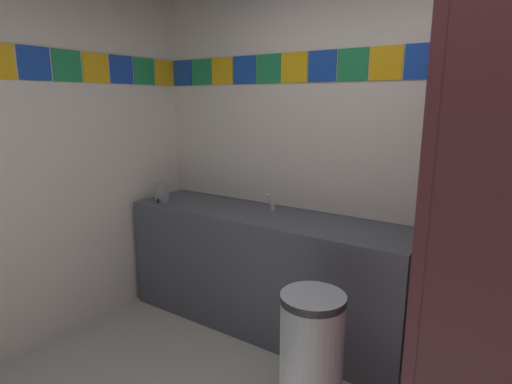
{
  "coord_description": "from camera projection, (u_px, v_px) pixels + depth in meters",
  "views": [
    {
      "loc": [
        0.62,
        -1.03,
        1.67
      ],
      "look_at": [
        -0.8,
        1.08,
        1.11
      ],
      "focal_mm": 29.04,
      "sensor_mm": 36.0,
      "label": 1
    }
  ],
  "objects": [
    {
      "name": "trash_bin",
      "position": [
        311.0,
        359.0,
        2.14
      ],
      "size": [
        0.33,
        0.33,
        0.73
      ],
      "color": "#999EA3",
      "rests_on": "ground_plane"
    },
    {
      "name": "faucet_center",
      "position": [
        271.0,
        204.0,
        3.05
      ],
      "size": [
        0.04,
        0.1,
        0.14
      ],
      "color": "silver",
      "rests_on": "vanity_counter"
    },
    {
      "name": "soap_dispenser",
      "position": [
        161.0,
        192.0,
        3.32
      ],
      "size": [
        0.09,
        0.09,
        0.16
      ],
      "color": "gray",
      "rests_on": "vanity_counter"
    },
    {
      "name": "stall_divider",
      "position": [
        494.0,
        256.0,
        1.5
      ],
      "size": [
        0.92,
        1.57,
        2.25
      ],
      "color": "#471E23",
      "rests_on": "ground_plane"
    },
    {
      "name": "wall_back",
      "position": [
        418.0,
        138.0,
        2.61
      ],
      "size": [
        4.15,
        0.09,
        2.88
      ],
      "color": "silver",
      "rests_on": "ground_plane"
    },
    {
      "name": "vanity_counter",
      "position": [
        264.0,
        270.0,
        3.08
      ],
      "size": [
        2.17,
        0.57,
        0.88
      ],
      "color": "#4C515B",
      "rests_on": "ground_plane"
    }
  ]
}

